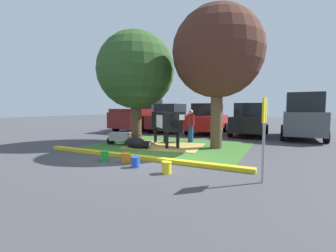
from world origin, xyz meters
TOP-DOWN VIEW (x-y plane):
  - ground_plane at (0.00, 0.00)m, footprint 80.00×80.00m
  - grass_island at (-0.45, 2.09)m, footprint 6.70×5.14m
  - curb_yellow at (-0.45, -0.64)m, footprint 7.90×0.24m
  - hay_bedding at (-0.57, 1.96)m, footprint 3.46×2.76m
  - shade_tree_left at (-2.50, 2.55)m, footprint 3.81×3.81m
  - shade_tree_right at (1.59, 2.50)m, footprint 3.74×3.74m
  - cow_holstein at (-0.55, 2.09)m, footprint 2.50×2.46m
  - calf_lying at (-1.39, 0.91)m, footprint 1.32×0.57m
  - person_handler at (0.03, 3.58)m, footprint 0.43×0.37m
  - wheelbarrow at (-2.66, 1.43)m, footprint 1.62×0.87m
  - parking_sign at (3.70, -1.40)m, footprint 0.08×0.44m
  - bucket_green at (-1.10, -1.33)m, footprint 0.27×0.27m
  - bucket_orange at (-0.33, -1.21)m, footprint 0.28×0.28m
  - bucket_blue at (0.29, -1.57)m, footprint 0.27×0.27m
  - bucket_yellow at (1.39, -1.73)m, footprint 0.28×0.28m
  - pickup_truck_maroon at (-5.68, 7.87)m, footprint 2.23×5.40m
  - sedan_silver at (-3.22, 7.99)m, footprint 2.03×4.40m
  - sedan_red at (-0.44, 8.03)m, footprint 2.03×4.40m
  - hatchback_white at (2.28, 8.02)m, footprint 2.03×4.40m
  - suv_black at (5.10, 7.81)m, footprint 2.13×4.60m

SIDE VIEW (x-z plane):
  - ground_plane at x=0.00m, z-range 0.00..0.00m
  - grass_island at x=-0.45m, z-range 0.00..0.02m
  - hay_bedding at x=-0.57m, z-range 0.01..0.04m
  - curb_yellow at x=-0.45m, z-range 0.00..0.12m
  - bucket_orange at x=-0.33m, z-range 0.01..0.31m
  - bucket_blue at x=0.29m, z-range 0.01..0.31m
  - bucket_green at x=-1.10m, z-range 0.01..0.33m
  - bucket_yellow at x=1.39m, z-range 0.01..0.33m
  - calf_lying at x=-1.39m, z-range 0.00..0.48m
  - wheelbarrow at x=-2.66m, z-range 0.07..0.70m
  - person_handler at x=0.03m, z-range 0.06..1.70m
  - sedan_silver at x=-3.22m, z-range -0.03..1.99m
  - sedan_red at x=-0.44m, z-range -0.03..1.99m
  - hatchback_white at x=2.28m, z-range -0.03..1.99m
  - pickup_truck_maroon at x=-5.68m, z-range -0.10..2.32m
  - cow_holstein at x=-0.55m, z-range 0.33..1.91m
  - suv_black at x=5.10m, z-range 0.01..2.53m
  - parking_sign at x=3.70m, z-range 0.40..2.35m
  - shade_tree_left at x=-2.50m, z-range 0.81..6.31m
  - shade_tree_right at x=1.59m, z-range 1.04..6.93m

